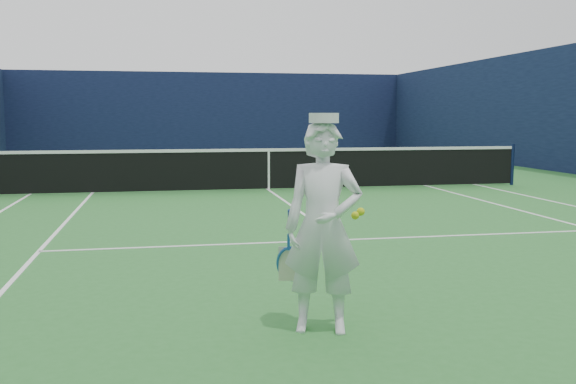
% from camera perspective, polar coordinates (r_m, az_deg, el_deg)
% --- Properties ---
extents(ground, '(80.00, 80.00, 0.00)m').
position_cam_1_polar(ground, '(15.45, -1.72, 0.16)').
color(ground, '#296E2C').
rests_on(ground, ground).
extents(court_markings, '(11.03, 23.83, 0.01)m').
position_cam_1_polar(court_markings, '(15.45, -1.72, 0.17)').
color(court_markings, white).
rests_on(court_markings, ground).
extents(windscreen_fence, '(20.12, 36.12, 4.00)m').
position_cam_1_polar(windscreen_fence, '(15.35, -1.75, 7.60)').
color(windscreen_fence, '#0E1433').
rests_on(windscreen_fence, ground).
extents(tennis_net, '(12.88, 0.09, 1.07)m').
position_cam_1_polar(tennis_net, '(15.39, -1.73, 2.21)').
color(tennis_net, '#141E4C').
rests_on(tennis_net, ground).
extents(tennis_player, '(0.73, 0.65, 1.80)m').
position_cam_1_polar(tennis_player, '(5.24, 3.13, -3.08)').
color(tennis_player, white).
rests_on(tennis_player, ground).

